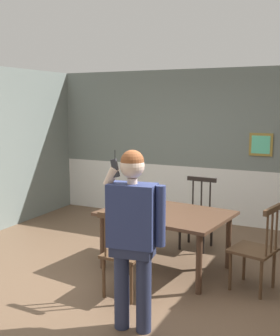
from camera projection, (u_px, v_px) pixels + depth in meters
ground_plane at (133, 280)px, 4.92m from camera, size 6.37×6.37×0.00m
room_back_partition at (205, 149)px, 7.25m from camera, size 5.79×0.17×2.66m
dining_table at (166, 218)px, 5.18m from camera, size 1.66×1.26×0.73m
chair_near_window at (197, 215)px, 5.98m from camera, size 0.46×0.46×1.01m
chair_by_doorway at (123, 254)px, 4.45m from camera, size 0.44×0.44×0.95m
chair_at_table_head at (256, 249)px, 4.59m from camera, size 0.54×0.54×0.98m
person_figure at (133, 229)px, 3.70m from camera, size 0.57×0.29×1.67m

